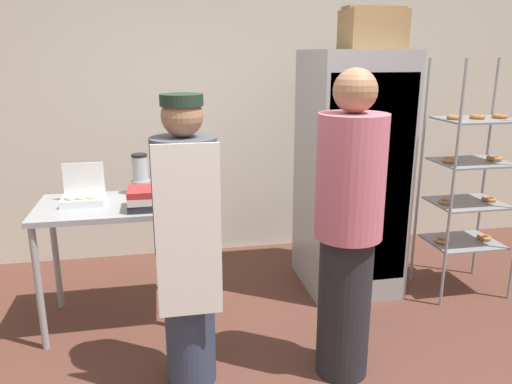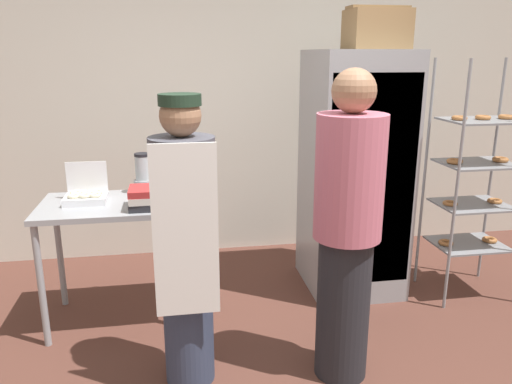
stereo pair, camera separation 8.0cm
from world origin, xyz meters
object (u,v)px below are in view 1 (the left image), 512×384
object	(u,v)px
person_customer	(348,228)
blender_pitcher	(140,176)
person_baker	(187,242)
refrigerator	(350,173)
binder_stack	(151,198)
baking_rack	(470,181)
cardboard_storage_box	(373,29)
donut_box	(83,197)

from	to	relation	value
person_customer	blender_pitcher	bearing A→B (deg)	136.89
person_baker	person_customer	world-z (taller)	person_customer
refrigerator	binder_stack	xyz separation A→B (m)	(-1.52, -0.41, 0.00)
person_baker	binder_stack	bearing A→B (deg)	107.34
baking_rack	cardboard_storage_box	distance (m)	1.36
cardboard_storage_box	binder_stack	bearing A→B (deg)	-167.03
cardboard_storage_box	blender_pitcher	bearing A→B (deg)	-179.50
donut_box	binder_stack	world-z (taller)	donut_box
blender_pitcher	baking_rack	bearing A→B (deg)	-5.21
blender_pitcher	person_baker	distance (m)	1.02
donut_box	person_baker	size ratio (longest dim) A/B	0.17
cardboard_storage_box	person_baker	size ratio (longest dim) A/B	0.26
cardboard_storage_box	refrigerator	bearing A→B (deg)	156.57
refrigerator	cardboard_storage_box	distance (m)	1.07
blender_pitcher	refrigerator	bearing A→B (deg)	2.04
binder_stack	person_customer	world-z (taller)	person_customer
donut_box	person_baker	bearing A→B (deg)	-51.69
blender_pitcher	person_customer	world-z (taller)	person_customer
refrigerator	person_customer	world-z (taller)	refrigerator
refrigerator	baking_rack	world-z (taller)	refrigerator
baking_rack	binder_stack	distance (m)	2.38
blender_pitcher	cardboard_storage_box	world-z (taller)	cardboard_storage_box
refrigerator	person_customer	xyz separation A→B (m)	(-0.45, -1.12, -0.03)
refrigerator	cardboard_storage_box	world-z (taller)	cardboard_storage_box
refrigerator	person_baker	world-z (taller)	refrigerator
donut_box	person_customer	world-z (taller)	person_customer
refrigerator	blender_pitcher	distance (m)	1.59
binder_stack	cardboard_storage_box	distance (m)	1.97
blender_pitcher	cardboard_storage_box	distance (m)	1.96
binder_stack	blender_pitcher	bearing A→B (deg)	100.92
refrigerator	blender_pitcher	size ratio (longest dim) A/B	6.41
refrigerator	blender_pitcher	xyz separation A→B (m)	(-1.59, -0.06, 0.06)
baking_rack	binder_stack	size ratio (longest dim) A/B	6.16
donut_box	binder_stack	distance (m)	0.48
baking_rack	donut_box	size ratio (longest dim) A/B	6.57
donut_box	binder_stack	xyz separation A→B (m)	(0.44, -0.19, 0.02)
binder_stack	cardboard_storage_box	bearing A→B (deg)	12.97
donut_box	person_baker	distance (m)	1.02
refrigerator	cardboard_storage_box	bearing A→B (deg)	-23.43
blender_pitcher	person_baker	world-z (taller)	person_baker
cardboard_storage_box	person_baker	world-z (taller)	cardboard_storage_box
binder_stack	donut_box	bearing A→B (deg)	157.21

